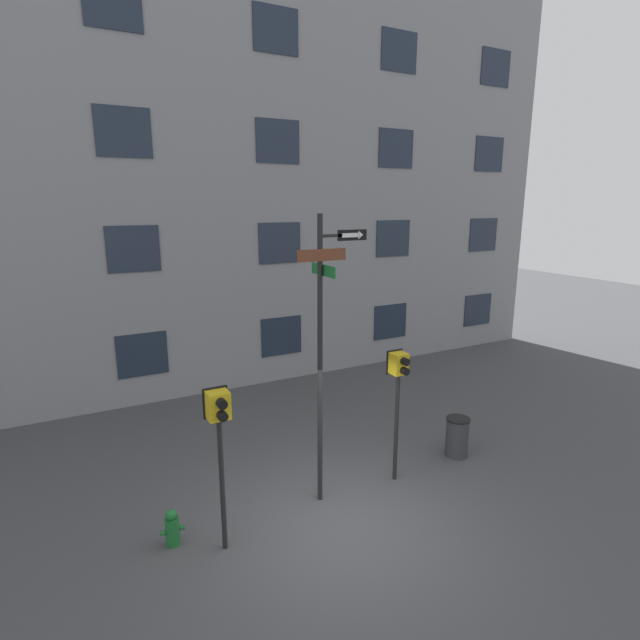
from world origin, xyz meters
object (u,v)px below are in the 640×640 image
at_px(pedestrian_signal_left, 219,425).
at_px(pedestrian_signal_right, 398,381).
at_px(street_sign_pole, 323,340).
at_px(trash_bin, 457,437).
at_px(fire_hydrant, 172,528).

relative_size(pedestrian_signal_left, pedestrian_signal_right, 1.01).
relative_size(street_sign_pole, pedestrian_signal_left, 1.94).
xyz_separation_m(pedestrian_signal_right, trash_bin, (1.73, 0.15, -1.61)).
bearing_deg(pedestrian_signal_right, trash_bin, 4.99).
bearing_deg(trash_bin, fire_hydrant, -179.40).
distance_m(street_sign_pole, pedestrian_signal_right, 1.83).
xyz_separation_m(pedestrian_signal_left, trash_bin, (5.29, 0.53, -1.66)).
height_order(pedestrian_signal_left, pedestrian_signal_right, pedestrian_signal_left).
bearing_deg(street_sign_pole, pedestrian_signal_left, -166.84).
distance_m(fire_hydrant, trash_bin, 6.00).
xyz_separation_m(pedestrian_signal_left, fire_hydrant, (-0.71, 0.47, -1.79)).
bearing_deg(trash_bin, street_sign_pole, -178.90).
distance_m(street_sign_pole, fire_hydrant, 3.84).
distance_m(pedestrian_signal_left, fire_hydrant, 1.98).
distance_m(pedestrian_signal_left, pedestrian_signal_right, 3.58).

